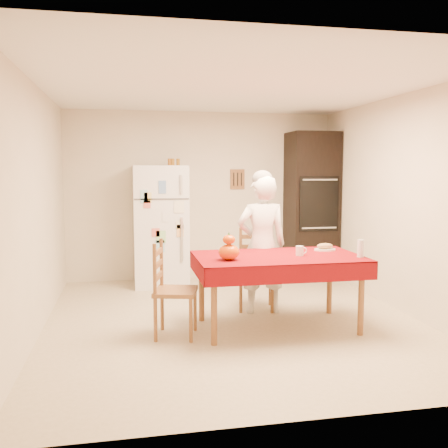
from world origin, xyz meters
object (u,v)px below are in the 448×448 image
object	(u,v)px
refrigerator	(160,226)
oven_cabinet	(311,206)
pumpkin_lower	(229,252)
bread_plate	(325,250)
chair_far	(256,266)
wine_glass	(361,248)
seated_woman	(262,245)
chair_left	(169,286)
coffee_mug	(300,251)
dining_table	(278,262)

from	to	relation	value
refrigerator	oven_cabinet	distance (m)	2.29
pumpkin_lower	bread_plate	distance (m)	1.20
chair_far	wine_glass	xyz separation A→B (m)	(0.82, -1.04, 0.34)
chair_far	seated_woman	size ratio (longest dim) A/B	0.60
chair_far	wine_glass	distance (m)	1.36
chair_left	pumpkin_lower	distance (m)	0.67
refrigerator	seated_woman	bearing A→B (deg)	-57.58
chair_far	coffee_mug	xyz separation A→B (m)	(0.24, -0.84, 0.30)
coffee_mug	dining_table	bearing A→B (deg)	167.72
bread_plate	dining_table	bearing A→B (deg)	-160.43
seated_woman	bread_plate	bearing A→B (deg)	150.31
oven_cabinet	pumpkin_lower	world-z (taller)	oven_cabinet
seated_woman	coffee_mug	size ratio (longest dim) A/B	15.78
refrigerator	oven_cabinet	size ratio (longest dim) A/B	0.77
seated_woman	chair_left	bearing A→B (deg)	30.93
seated_woman	bread_plate	world-z (taller)	seated_woman
seated_woman	coffee_mug	distance (m)	0.67
chair_left	bread_plate	bearing A→B (deg)	-67.26
dining_table	coffee_mug	bearing A→B (deg)	-12.28
wine_glass	bread_plate	bearing A→B (deg)	112.45
seated_woman	wine_glass	world-z (taller)	seated_woman
chair_left	pumpkin_lower	bearing A→B (deg)	-85.54
coffee_mug	wine_glass	xyz separation A→B (m)	(0.57, -0.20, 0.04)
chair_far	bread_plate	bearing A→B (deg)	-30.15
chair_left	pumpkin_lower	world-z (taller)	chair_left
chair_far	coffee_mug	bearing A→B (deg)	-61.40
chair_far	coffee_mug	size ratio (longest dim) A/B	9.50
coffee_mug	oven_cabinet	bearing A→B (deg)	66.36
dining_table	seated_woman	bearing A→B (deg)	91.11
oven_cabinet	refrigerator	bearing A→B (deg)	-178.82
chair_left	dining_table	bearing A→B (deg)	-73.51
wine_glass	coffee_mug	bearing A→B (deg)	160.81
oven_cabinet	coffee_mug	distance (m)	2.54
oven_cabinet	chair_far	world-z (taller)	oven_cabinet
chair_left	seated_woman	world-z (taller)	seated_woman
refrigerator	bread_plate	size ratio (longest dim) A/B	7.08
bread_plate	pumpkin_lower	bearing A→B (deg)	-162.73
coffee_mug	refrigerator	bearing A→B (deg)	119.18
wine_glass	seated_woman	bearing A→B (deg)	133.96
coffee_mug	bread_plate	distance (m)	0.47
oven_cabinet	seated_woman	size ratio (longest dim) A/B	1.39
coffee_mug	pumpkin_lower	bearing A→B (deg)	-172.79
oven_cabinet	dining_table	xyz separation A→B (m)	(-1.23, -2.27, -0.41)
seated_woman	wine_glass	size ratio (longest dim) A/B	8.97
chair_left	wine_glass	size ratio (longest dim) A/B	5.40
refrigerator	chair_left	world-z (taller)	refrigerator
seated_woman	coffee_mug	xyz separation A→B (m)	(0.23, -0.63, 0.02)
dining_table	coffee_mug	distance (m)	0.25
oven_cabinet	wine_glass	xyz separation A→B (m)	(-0.44, -2.51, -0.25)
seated_woman	pumpkin_lower	size ratio (longest dim) A/B	7.65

